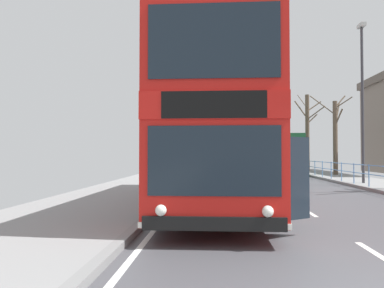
# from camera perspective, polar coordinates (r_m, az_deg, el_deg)

# --- Properties ---
(double_decker_bus_main) EXTENTS (3.32, 11.59, 4.54)m
(double_decker_bus_main) POSITION_cam_1_polar(r_m,az_deg,el_deg) (12.14, 3.56, 1.94)
(double_decker_bus_main) COLOR red
(double_decker_bus_main) RESTS_ON ground
(background_bus_far_lane) EXTENTS (2.88, 9.67, 3.16)m
(background_bus_far_lane) POSITION_cam_1_polar(r_m,az_deg,el_deg) (32.24, 13.03, -1.37)
(background_bus_far_lane) COLOR #19512D
(background_bus_far_lane) RESTS_ON ground
(pedestrian_railing_far_kerb) EXTENTS (0.05, 31.82, 1.03)m
(pedestrian_railing_far_kerb) POSITION_cam_1_polar(r_m,az_deg,el_deg) (19.98, 24.36, -3.72)
(pedestrian_railing_far_kerb) COLOR #598CC6
(pedestrian_railing_far_kerb) RESTS_ON ground
(street_lamp_far_side) EXTENTS (0.28, 0.60, 8.37)m
(street_lamp_far_side) POSITION_cam_1_polar(r_m,az_deg,el_deg) (21.68, 24.54, 7.35)
(street_lamp_far_side) COLOR #38383D
(street_lamp_far_side) RESTS_ON ground
(bare_tree_far_00) EXTENTS (2.32, 2.42, 7.07)m
(bare_tree_far_00) POSITION_cam_1_polar(r_m,az_deg,el_deg) (35.19, 17.19, 1.98)
(bare_tree_far_00) COLOR brown
(bare_tree_far_00) RESTS_ON ground
(bare_tree_far_02) EXTENTS (2.77, 1.99, 5.89)m
(bare_tree_far_02) POSITION_cam_1_polar(r_m,az_deg,el_deg) (29.34, 21.02, 1.39)
(bare_tree_far_02) COLOR brown
(bare_tree_far_02) RESTS_ON ground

